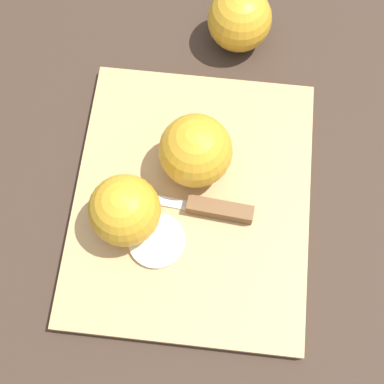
{
  "coord_description": "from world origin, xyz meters",
  "views": [
    {
      "loc": [
        0.21,
        0.02,
        0.61
      ],
      "look_at": [
        0.0,
        0.0,
        0.04
      ],
      "focal_mm": 50.0,
      "sensor_mm": 36.0,
      "label": 1
    }
  ],
  "objects_px": {
    "knife": "(210,208)",
    "apple_half_left": "(196,151)",
    "apple_whole": "(240,19)",
    "apple_half_right": "(125,211)"
  },
  "relations": [
    {
      "from": "apple_half_right",
      "to": "apple_whole",
      "type": "height_order",
      "value": "same"
    },
    {
      "from": "apple_half_left",
      "to": "knife",
      "type": "xyz_separation_m",
      "value": [
        0.06,
        0.02,
        -0.03
      ]
    },
    {
      "from": "apple_half_left",
      "to": "knife",
      "type": "bearing_deg",
      "value": 76.44
    },
    {
      "from": "apple_half_left",
      "to": "knife",
      "type": "relative_size",
      "value": 0.46
    },
    {
      "from": "apple_half_left",
      "to": "apple_half_right",
      "type": "height_order",
      "value": "apple_half_left"
    },
    {
      "from": "knife",
      "to": "apple_half_left",
      "type": "bearing_deg",
      "value": -63.47
    },
    {
      "from": "apple_half_right",
      "to": "knife",
      "type": "height_order",
      "value": "apple_half_right"
    },
    {
      "from": "apple_half_left",
      "to": "apple_whole",
      "type": "height_order",
      "value": "apple_half_left"
    },
    {
      "from": "apple_half_left",
      "to": "apple_whole",
      "type": "xyz_separation_m",
      "value": [
        -0.2,
        0.04,
        -0.02
      ]
    },
    {
      "from": "apple_half_right",
      "to": "apple_whole",
      "type": "relative_size",
      "value": 0.84
    }
  ]
}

